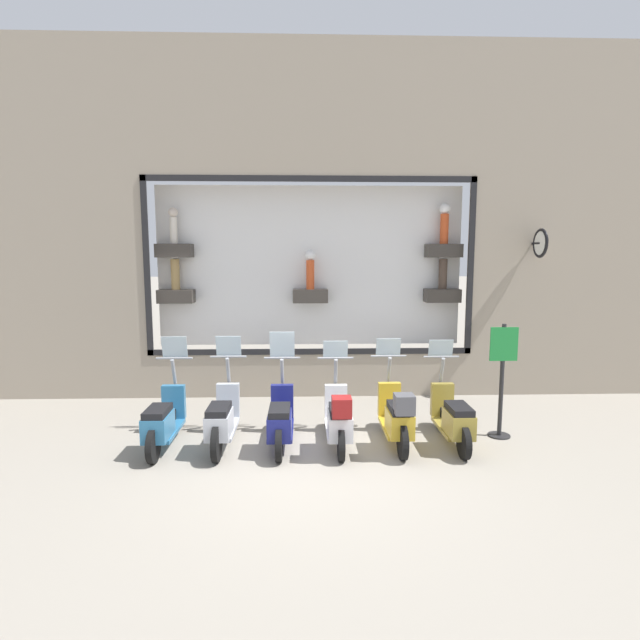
{
  "coord_description": "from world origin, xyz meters",
  "views": [
    {
      "loc": [
        -6.83,
        0.14,
        2.99
      ],
      "look_at": [
        2.1,
        -0.15,
        1.81
      ],
      "focal_mm": 28.0,
      "sensor_mm": 36.0,
      "label": 1
    }
  ],
  "objects_px": {
    "scooter_white_2": "(339,419)",
    "scooter_navy_3": "(281,420)",
    "scooter_olive_0": "(453,419)",
    "scooter_silver_4": "(222,420)",
    "scooter_yellow_1": "(397,417)",
    "shop_sign_post": "(502,376)",
    "scooter_teal_5": "(163,421)"
  },
  "relations": [
    {
      "from": "scooter_white_2",
      "to": "scooter_navy_3",
      "type": "xyz_separation_m",
      "value": [
        0.07,
        0.9,
        -0.03
      ]
    },
    {
      "from": "scooter_olive_0",
      "to": "scooter_silver_4",
      "type": "distance_m",
      "value": 3.61
    },
    {
      "from": "scooter_white_2",
      "to": "scooter_navy_3",
      "type": "bearing_deg",
      "value": 85.61
    },
    {
      "from": "scooter_yellow_1",
      "to": "scooter_white_2",
      "type": "bearing_deg",
      "value": 90.61
    },
    {
      "from": "scooter_yellow_1",
      "to": "scooter_olive_0",
      "type": "bearing_deg",
      "value": -86.5
    },
    {
      "from": "scooter_olive_0",
      "to": "shop_sign_post",
      "type": "height_order",
      "value": "shop_sign_post"
    },
    {
      "from": "scooter_teal_5",
      "to": "scooter_white_2",
      "type": "bearing_deg",
      "value": -91.44
    },
    {
      "from": "scooter_silver_4",
      "to": "shop_sign_post",
      "type": "bearing_deg",
      "value": -85.9
    },
    {
      "from": "scooter_white_2",
      "to": "scooter_silver_4",
      "type": "relative_size",
      "value": 0.99
    },
    {
      "from": "shop_sign_post",
      "to": "scooter_teal_5",
      "type": "bearing_deg",
      "value": 93.45
    },
    {
      "from": "scooter_navy_3",
      "to": "scooter_silver_4",
      "type": "relative_size",
      "value": 0.99
    },
    {
      "from": "scooter_yellow_1",
      "to": "shop_sign_post",
      "type": "xyz_separation_m",
      "value": [
        0.38,
        -1.79,
        0.54
      ]
    },
    {
      "from": "scooter_silver_4",
      "to": "scooter_yellow_1",
      "type": "bearing_deg",
      "value": -91.31
    },
    {
      "from": "scooter_olive_0",
      "to": "shop_sign_post",
      "type": "distance_m",
      "value": 1.12
    },
    {
      "from": "scooter_yellow_1",
      "to": "scooter_teal_5",
      "type": "relative_size",
      "value": 1.0
    },
    {
      "from": "scooter_white_2",
      "to": "scooter_teal_5",
      "type": "relative_size",
      "value": 1.0
    },
    {
      "from": "scooter_olive_0",
      "to": "scooter_teal_5",
      "type": "bearing_deg",
      "value": 89.96
    },
    {
      "from": "scooter_silver_4",
      "to": "scooter_teal_5",
      "type": "relative_size",
      "value": 1.0
    },
    {
      "from": "scooter_white_2",
      "to": "shop_sign_post",
      "type": "bearing_deg",
      "value": -81.66
    },
    {
      "from": "scooter_teal_5",
      "to": "scooter_silver_4",
      "type": "bearing_deg",
      "value": -89.79
    },
    {
      "from": "scooter_yellow_1",
      "to": "shop_sign_post",
      "type": "relative_size",
      "value": 0.96
    },
    {
      "from": "scooter_silver_4",
      "to": "scooter_navy_3",
      "type": "bearing_deg",
      "value": -90.15
    },
    {
      "from": "scooter_teal_5",
      "to": "shop_sign_post",
      "type": "bearing_deg",
      "value": -86.55
    },
    {
      "from": "scooter_white_2",
      "to": "shop_sign_post",
      "type": "height_order",
      "value": "shop_sign_post"
    },
    {
      "from": "scooter_navy_3",
      "to": "shop_sign_post",
      "type": "height_order",
      "value": "shop_sign_post"
    },
    {
      "from": "scooter_white_2",
      "to": "shop_sign_post",
      "type": "distance_m",
      "value": 2.77
    },
    {
      "from": "scooter_olive_0",
      "to": "scooter_navy_3",
      "type": "relative_size",
      "value": 1.0
    },
    {
      "from": "scooter_white_2",
      "to": "scooter_silver_4",
      "type": "height_order",
      "value": "scooter_silver_4"
    },
    {
      "from": "scooter_olive_0",
      "to": "scooter_teal_5",
      "type": "xyz_separation_m",
      "value": [
        0.0,
        4.52,
        0.01
      ]
    },
    {
      "from": "shop_sign_post",
      "to": "scooter_navy_3",
      "type": "bearing_deg",
      "value": 95.17
    },
    {
      "from": "scooter_yellow_1",
      "to": "scooter_silver_4",
      "type": "height_order",
      "value": "scooter_silver_4"
    },
    {
      "from": "scooter_yellow_1",
      "to": "scooter_silver_4",
      "type": "bearing_deg",
      "value": 88.69
    }
  ]
}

